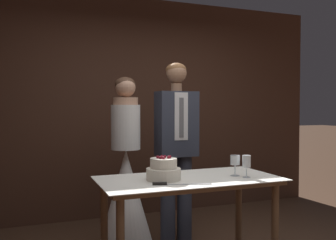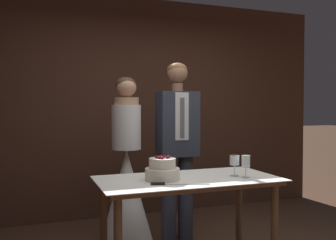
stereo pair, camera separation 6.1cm
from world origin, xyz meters
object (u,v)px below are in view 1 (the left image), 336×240
(tiered_cake, at_px, (164,170))
(wine_glass_middle, at_px, (246,162))
(cake_table, at_px, (189,192))
(groom, at_px, (176,142))
(cake_knife, at_px, (170,184))
(wine_glass_near, at_px, (235,161))
(bride, at_px, (126,186))

(tiered_cake, xyz_separation_m, wine_glass_middle, (0.63, -0.14, 0.05))
(cake_table, relative_size, groom, 0.77)
(wine_glass_middle, bearing_deg, cake_knife, -176.48)
(wine_glass_near, bearing_deg, cake_knife, -167.57)
(bride, height_order, groom, groom)
(cake_table, distance_m, cake_knife, 0.31)
(wine_glass_middle, xyz_separation_m, groom, (-0.16, 1.03, 0.07))
(cake_table, xyz_separation_m, cake_knife, (-0.22, -0.18, 0.12))
(cake_knife, height_order, groom, groom)
(wine_glass_near, xyz_separation_m, wine_glass_middle, (0.04, -0.09, 0.00))
(tiered_cake, relative_size, wine_glass_near, 1.58)
(wine_glass_near, distance_m, groom, 0.95)
(cake_knife, height_order, wine_glass_near, wine_glass_near)
(cake_knife, xyz_separation_m, wine_glass_middle, (0.64, 0.04, 0.11))
(tiered_cake, xyz_separation_m, wine_glass_near, (0.58, -0.05, 0.05))
(tiered_cake, distance_m, groom, 1.02)
(wine_glass_near, bearing_deg, cake_table, 172.52)
(cake_knife, bearing_deg, bride, 108.69)
(cake_knife, relative_size, wine_glass_near, 2.47)
(bride, bearing_deg, wine_glass_near, -55.86)
(cake_table, relative_size, wine_glass_middle, 8.03)
(wine_glass_middle, bearing_deg, groom, 98.65)
(tiered_cake, bearing_deg, cake_table, 0.37)
(cake_table, bearing_deg, wine_glass_near, -7.48)
(cake_knife, xyz_separation_m, groom, (0.49, 1.07, 0.18))
(tiered_cake, bearing_deg, bride, 93.50)
(cake_knife, distance_m, groom, 1.19)
(cake_table, height_order, cake_knife, cake_knife)
(wine_glass_near, relative_size, bride, 0.10)
(tiered_cake, bearing_deg, wine_glass_near, -4.70)
(tiered_cake, bearing_deg, wine_glass_middle, -12.60)
(tiered_cake, distance_m, wine_glass_middle, 0.65)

